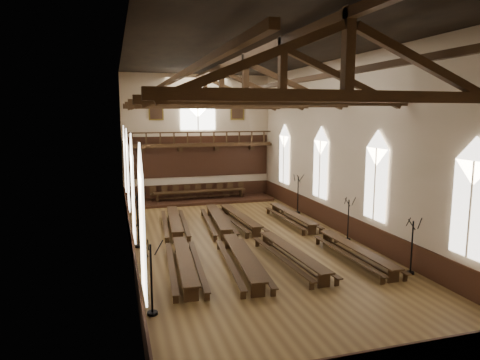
# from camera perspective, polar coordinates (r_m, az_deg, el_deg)

# --- Properties ---
(ground) EXTENTS (26.00, 26.00, 0.00)m
(ground) POSITION_cam_1_polar(r_m,az_deg,el_deg) (23.33, 0.69, -8.34)
(ground) COLOR brown
(ground) RESTS_ON ground
(room_walls) EXTENTS (26.00, 26.00, 26.00)m
(room_walls) POSITION_cam_1_polar(r_m,az_deg,el_deg) (22.29, 0.72, 7.73)
(room_walls) COLOR #CAB299
(room_walls) RESTS_ON ground
(wainscot_band) EXTENTS (12.00, 26.00, 1.20)m
(wainscot_band) POSITION_cam_1_polar(r_m,az_deg,el_deg) (23.16, 0.69, -6.92)
(wainscot_band) COLOR #341A0F
(wainscot_band) RESTS_ON ground
(side_windows) EXTENTS (11.85, 19.80, 4.50)m
(side_windows) POSITION_cam_1_polar(r_m,az_deg,el_deg) (22.50, 0.71, 0.79)
(side_windows) COLOR silver
(side_windows) RESTS_ON room_walls
(end_window) EXTENTS (2.80, 0.12, 3.80)m
(end_window) POSITION_cam_1_polar(r_m,az_deg,el_deg) (34.81, -5.65, 9.35)
(end_window) COLOR white
(end_window) RESTS_ON room_walls
(minstrels_gallery) EXTENTS (11.80, 1.24, 3.70)m
(minstrels_gallery) POSITION_cam_1_polar(r_m,az_deg,el_deg) (34.71, -5.49, 3.87)
(minstrels_gallery) COLOR #372411
(minstrels_gallery) RESTS_ON room_walls
(portraits) EXTENTS (7.75, 0.09, 1.45)m
(portraits) POSITION_cam_1_polar(r_m,az_deg,el_deg) (34.81, -5.65, 9.15)
(portraits) COLOR brown
(portraits) RESTS_ON room_walls
(roof_trusses) EXTENTS (11.70, 25.70, 2.80)m
(roof_trusses) POSITION_cam_1_polar(r_m,az_deg,el_deg) (22.32, 0.73, 12.24)
(roof_trusses) COLOR #372411
(roof_trusses) RESTS_ON room_walls
(refectory_row_a) EXTENTS (1.91, 13.98, 0.70)m
(refectory_row_a) POSITION_cam_1_polar(r_m,az_deg,el_deg) (22.62, -8.10, -7.64)
(refectory_row_a) COLOR #372411
(refectory_row_a) RESTS_ON ground
(refectory_row_b) EXTENTS (2.02, 14.10, 0.71)m
(refectory_row_b) POSITION_cam_1_polar(r_m,az_deg,el_deg) (22.82, -1.53, -7.38)
(refectory_row_b) COLOR #372411
(refectory_row_b) RESTS_ON ground
(refectory_row_c) EXTENTS (1.70, 13.87, 0.69)m
(refectory_row_c) POSITION_cam_1_polar(r_m,az_deg,el_deg) (23.41, 2.90, -7.01)
(refectory_row_c) COLOR #372411
(refectory_row_c) RESTS_ON ground
(refectory_row_d) EXTENTS (1.41, 13.59, 0.66)m
(refectory_row_d) POSITION_cam_1_polar(r_m,az_deg,el_deg) (24.24, 10.56, -6.64)
(refectory_row_d) COLOR #372411
(refectory_row_d) RESTS_ON ground
(dais) EXTENTS (11.40, 2.94, 0.20)m
(dais) POSITION_cam_1_polar(r_m,az_deg,el_deg) (33.99, -5.30, -2.72)
(dais) COLOR #341A0F
(dais) RESTS_ON ground
(high_table) EXTENTS (7.30, 1.00, 0.68)m
(high_table) POSITION_cam_1_polar(r_m,az_deg,el_deg) (33.87, -5.31, -1.60)
(high_table) COLOR #372411
(high_table) RESTS_ON dais
(high_chairs) EXTENTS (7.71, 0.52, 1.09)m
(high_chairs) POSITION_cam_1_polar(r_m,az_deg,el_deg) (34.56, -5.55, -1.36)
(high_chairs) COLOR #372411
(high_chairs) RESTS_ON dais
(candelabrum_left_near) EXTENTS (0.80, 0.78, 2.67)m
(candelabrum_left_near) POSITION_cam_1_polar(r_m,az_deg,el_deg) (15.49, -11.68, -14.47)
(candelabrum_left_near) COLOR black
(candelabrum_left_near) RESTS_ON ground
(candelabrum_left_mid) EXTENTS (0.87, 0.81, 2.88)m
(candelabrum_left_mid) POSITION_cam_1_polar(r_m,az_deg,el_deg) (22.94, -13.39, -6.62)
(candelabrum_left_mid) COLOR black
(candelabrum_left_mid) RESTS_ON ground
(candelabrum_left_far) EXTENTS (0.68, 0.68, 2.30)m
(candelabrum_left_far) POSITION_cam_1_polar(r_m,az_deg,el_deg) (27.26, -13.91, -4.55)
(candelabrum_left_far) COLOR black
(candelabrum_left_far) RESTS_ON ground
(candelabrum_right_near) EXTENTS (0.75, 0.72, 2.49)m
(candelabrum_right_near) POSITION_cam_1_polar(r_m,az_deg,el_deg) (20.18, 21.86, -9.51)
(candelabrum_right_near) COLOR black
(candelabrum_right_near) RESTS_ON ground
(candelabrum_right_mid) EXTENTS (0.71, 0.71, 2.40)m
(candelabrum_right_mid) POSITION_cam_1_polar(r_m,az_deg,el_deg) (24.31, 14.19, -6.12)
(candelabrum_right_mid) COLOR black
(candelabrum_right_mid) RESTS_ON ground
(candelabrum_right_far) EXTENTS (0.79, 0.83, 2.75)m
(candelabrum_right_far) POSITION_cam_1_polar(r_m,az_deg,el_deg) (30.06, 7.71, -2.85)
(candelabrum_right_far) COLOR black
(candelabrum_right_far) RESTS_ON ground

